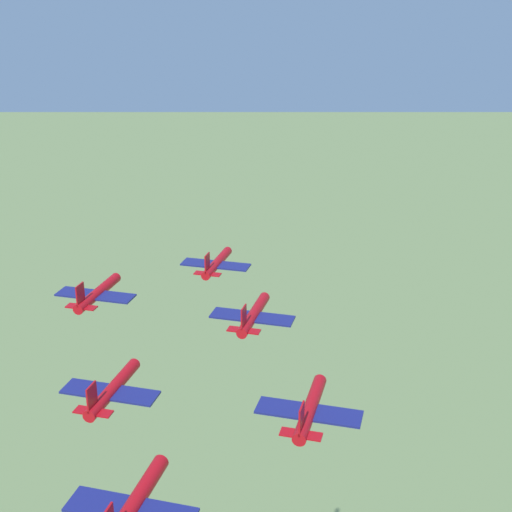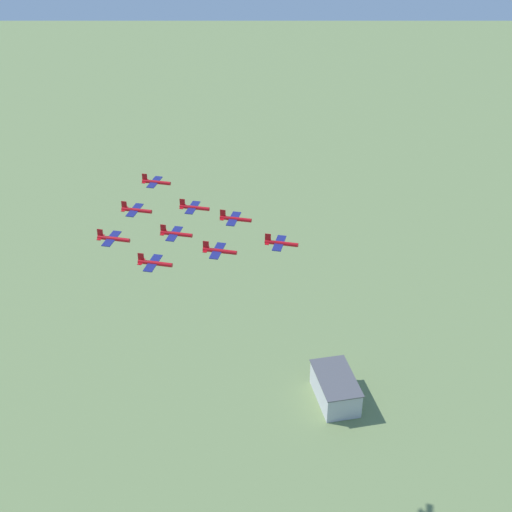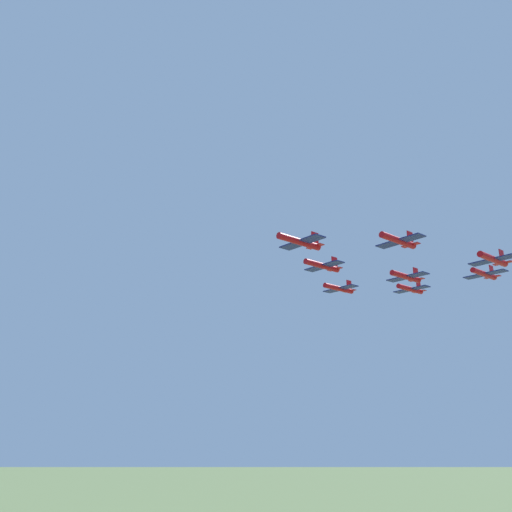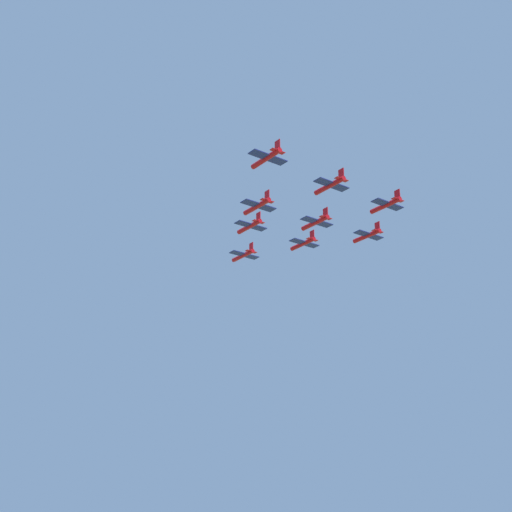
{
  "view_description": "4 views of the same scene",
  "coord_description": "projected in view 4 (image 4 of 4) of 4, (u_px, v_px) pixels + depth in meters",
  "views": [
    {
      "loc": [
        20.79,
        113.51,
        162.65
      ],
      "look_at": [
        5.48,
        21.26,
        127.47
      ],
      "focal_mm": 50.0,
      "sensor_mm": 36.0,
      "label": 1
    },
    {
      "loc": [
        -160.57,
        69.2,
        230.57
      ],
      "look_at": [
        11.92,
        32.96,
        124.86
      ],
      "focal_mm": 50.0,
      "sensor_mm": 36.0,
      "label": 2
    },
    {
      "loc": [
        40.14,
        -51.32,
        99.73
      ],
      "look_at": [
        6.28,
        18.95,
        124.64
      ],
      "focal_mm": 35.0,
      "sensor_mm": 36.0,
      "label": 3
    },
    {
      "loc": [
        178.07,
        122.17,
        54.72
      ],
      "look_at": [
        9.65,
        28.89,
        128.31
      ],
      "focal_mm": 50.0,
      "sensor_mm": 36.0,
      "label": 4
    }
  ],
  "objects": [
    {
      "name": "jet_8",
      "position": [
        387.0,
        205.0,
        175.86
      ],
      "size": [
        9.34,
        9.58,
        3.27
      ],
      "rotation": [
        0.0,
        0.0,
        2.72
      ],
      "color": "#B20C14"
    },
    {
      "name": "jet_1",
      "position": [
        250.0,
        226.0,
        189.33
      ],
      "size": [
        9.34,
        9.58,
        3.27
      ],
      "rotation": [
        0.0,
        0.0,
        2.72
      ],
      "color": "#B20C14"
    },
    {
      "name": "jet_0",
      "position": [
        244.0,
        255.0,
        205.93
      ],
      "size": [
        9.34,
        9.58,
        3.27
      ],
      "rotation": [
        0.0,
        0.0,
        2.72
      ],
      "color": "#B20C14"
    },
    {
      "name": "jet_4",
      "position": [
        316.0,
        222.0,
        181.96
      ],
      "size": [
        9.34,
        9.58,
        3.27
      ],
      "rotation": [
        0.0,
        0.0,
        2.72
      ],
      "color": "#B20C14"
    },
    {
      "name": "jet_3",
      "position": [
        258.0,
        206.0,
        171.35
      ],
      "size": [
        9.34,
        9.58,
        3.27
      ],
      "rotation": [
        0.0,
        0.0,
        2.72
      ],
      "color": "#B20C14"
    },
    {
      "name": "jet_2",
      "position": [
        304.0,
        243.0,
        199.56
      ],
      "size": [
        9.34,
        9.58,
        3.27
      ],
      "rotation": [
        0.0,
        0.0,
        2.72
      ],
      "color": "#B20C14"
    },
    {
      "name": "jet_7",
      "position": [
        331.0,
        185.0,
        165.42
      ],
      "size": [
        9.34,
        9.58,
        3.27
      ],
      "rotation": [
        0.0,
        0.0,
        2.72
      ],
      "color": "#B20C14"
    },
    {
      "name": "jet_6",
      "position": [
        267.0,
        158.0,
        155.39
      ],
      "size": [
        9.34,
        9.58,
        3.27
      ],
      "rotation": [
        0.0,
        0.0,
        2.72
      ],
      "color": "#B20C14"
    },
    {
      "name": "jet_5",
      "position": [
        368.0,
        235.0,
        192.7
      ],
      "size": [
        9.34,
        9.58,
        3.27
      ],
      "rotation": [
        0.0,
        0.0,
        2.72
      ],
      "color": "#B20C14"
    }
  ]
}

